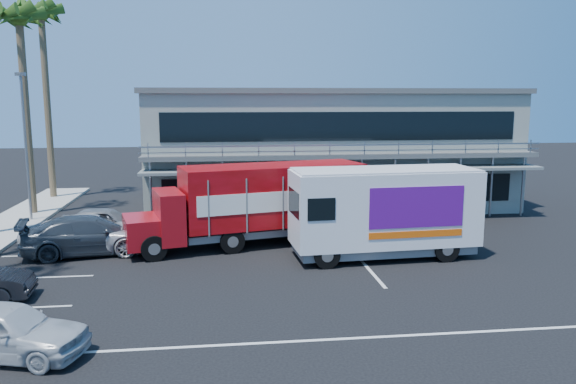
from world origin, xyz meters
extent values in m
plane|color=black|center=(0.00, 0.00, 0.00)|extent=(120.00, 120.00, 0.00)
cube|color=gray|center=(3.00, 15.00, 3.50)|extent=(22.00, 10.00, 7.00)
cube|color=#515454|center=(3.00, 15.00, 7.15)|extent=(22.40, 10.40, 0.30)
cube|color=#515454|center=(3.00, 9.40, 3.60)|extent=(22.00, 1.20, 0.25)
cube|color=gray|center=(3.00, 8.85, 4.10)|extent=(22.00, 0.08, 0.90)
cube|color=slate|center=(3.00, 9.10, 2.90)|extent=(22.00, 1.80, 0.15)
cube|color=black|center=(3.00, 9.98, 1.60)|extent=(20.00, 0.06, 1.60)
cube|color=black|center=(3.00, 9.98, 5.20)|extent=(20.00, 0.06, 1.60)
cylinder|color=brown|center=(-14.70, 13.00, 5.50)|extent=(0.44, 0.44, 11.00)
sphere|color=#1E4212|center=(-14.70, 13.00, 11.20)|extent=(1.10, 1.10, 1.10)
cylinder|color=brown|center=(-15.10, 18.50, 6.00)|extent=(0.44, 0.44, 12.00)
sphere|color=#1E4212|center=(-15.10, 18.50, 12.20)|extent=(1.10, 1.10, 1.10)
cylinder|color=gray|center=(-14.20, 11.00, 4.00)|extent=(0.14, 0.14, 8.00)
cube|color=gray|center=(-14.20, 11.00, 8.00)|extent=(0.50, 0.25, 0.18)
cube|color=maroon|center=(-7.22, 3.56, 1.05)|extent=(2.00, 2.66, 1.27)
cube|color=maroon|center=(-6.09, 3.83, 1.63)|extent=(1.66, 2.81, 2.21)
cube|color=black|center=(-6.09, 3.83, 2.27)|extent=(0.59, 2.19, 0.74)
cube|color=#AF0A14|center=(-1.38, 5.00, 2.32)|extent=(8.82, 4.59, 2.74)
cube|color=slate|center=(-1.38, 5.00, 0.69)|extent=(8.73, 4.20, 0.32)
cube|color=white|center=(-1.06, 3.71, 2.21)|extent=(7.54, 1.89, 0.90)
cube|color=white|center=(-1.70, 6.29, 2.21)|extent=(7.54, 1.89, 0.90)
cylinder|color=black|center=(-6.63, 2.51, 0.55)|extent=(1.13, 0.54, 1.10)
cylinder|color=black|center=(-7.19, 4.76, 0.55)|extent=(1.13, 0.54, 1.10)
cylinder|color=black|center=(-3.36, 3.32, 0.55)|extent=(1.13, 0.54, 1.10)
cylinder|color=black|center=(-3.91, 5.57, 0.55)|extent=(1.13, 0.54, 1.10)
cylinder|color=black|center=(1.56, 4.53, 0.55)|extent=(1.13, 0.54, 1.10)
cylinder|color=black|center=(1.00, 6.79, 0.55)|extent=(1.13, 0.54, 1.10)
cube|color=silver|center=(3.06, 2.00, 2.18)|extent=(7.97, 3.17, 3.13)
cube|color=slate|center=(3.06, 2.00, 0.45)|extent=(7.64, 2.88, 0.39)
cube|color=black|center=(-0.82, 1.75, 2.51)|extent=(0.20, 2.20, 1.06)
cube|color=silver|center=(3.06, 2.00, 3.77)|extent=(7.81, 3.11, 0.09)
cube|color=#590E81|center=(4.04, 0.70, 2.40)|extent=(4.01, 0.29, 1.68)
cube|color=#590E81|center=(3.86, 3.41, 2.40)|extent=(4.01, 0.29, 1.68)
cube|color=#F2590C|center=(4.04, 0.70, 1.28)|extent=(4.01, 0.28, 0.28)
cylinder|color=black|center=(0.35, 0.64, 0.54)|extent=(1.09, 0.35, 1.07)
cylinder|color=black|center=(0.20, 3.00, 0.54)|extent=(1.09, 0.35, 1.07)
cylinder|color=black|center=(5.47, 0.97, 0.54)|extent=(1.09, 0.35, 1.07)
cylinder|color=black|center=(5.32, 3.33, 0.54)|extent=(1.09, 0.35, 1.07)
imported|color=#B7BBBE|center=(-9.50, -6.00, 0.74)|extent=(4.64, 2.82, 1.48)
imported|color=silver|center=(-9.50, 4.40, 0.81)|extent=(5.92, 2.91, 1.62)
imported|color=#2A3139|center=(-9.50, 4.00, 0.84)|extent=(6.13, 3.46, 1.68)
imported|color=slate|center=(-9.50, 7.20, 0.73)|extent=(4.34, 1.84, 1.46)
camera|label=1|loc=(-3.82, -20.69, 6.74)|focal=35.00mm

